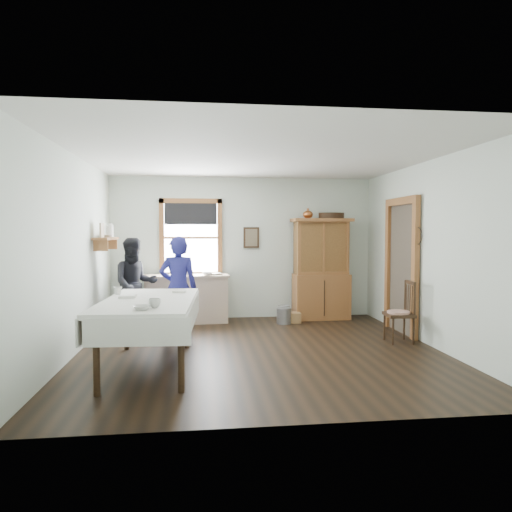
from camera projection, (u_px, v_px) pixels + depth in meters
name	position (u px, v px, depth m)	size (l,w,h in m)	color
room	(260.00, 254.00, 6.32)	(5.01, 5.01, 2.70)	black
window	(191.00, 234.00, 8.63)	(1.18, 0.07, 1.48)	white
doorway	(402.00, 262.00, 7.46)	(0.09, 1.14, 2.22)	#483F33
wall_shelf	(106.00, 237.00, 7.55)	(0.24, 1.00, 0.44)	#98602F
framed_picture	(251.00, 238.00, 8.77)	(0.30, 0.04, 0.40)	#332112
rug_beater	(418.00, 228.00, 6.89)	(0.27, 0.27, 0.01)	black
work_counter	(187.00, 299.00, 8.36)	(1.53, 0.58, 0.88)	tan
china_hutch	(321.00, 269.00, 8.69)	(1.12, 0.53, 1.91)	#98602F
dining_table	(149.00, 334.00, 5.55)	(1.11, 2.11, 0.84)	silver
spindle_chair	(399.00, 312.00, 6.83)	(0.43, 0.43, 0.93)	#332112
pail	(284.00, 316.00, 8.25)	(0.26, 0.26, 0.28)	gray
wicker_basket	(292.00, 318.00, 8.34)	(0.31, 0.22, 0.18)	#AC7D4E
woman_blue	(178.00, 292.00, 7.04)	(0.54, 0.35, 1.47)	navy
figure_dark	(135.00, 287.00, 7.68)	(0.70, 0.55, 1.45)	black
table_cup_a	(155.00, 303.00, 4.91)	(0.13, 0.13, 0.10)	silver
table_cup_b	(118.00, 291.00, 5.95)	(0.11, 0.11, 0.10)	silver
table_bowl	(142.00, 307.00, 4.77)	(0.20, 0.20, 0.05)	silver
counter_book	(210.00, 274.00, 8.36)	(0.18, 0.24, 0.02)	brown
counter_bowl	(207.00, 274.00, 8.24)	(0.18, 0.18, 0.06)	silver
shelf_bowl	(106.00, 236.00, 7.56)	(0.22, 0.22, 0.05)	silver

